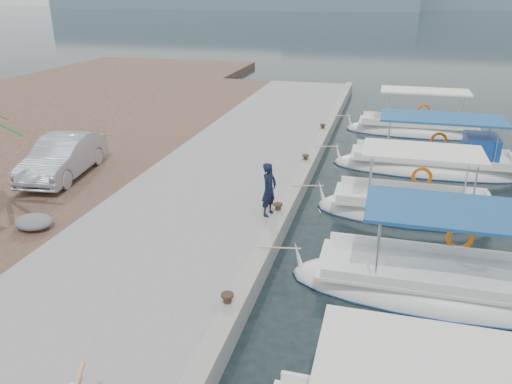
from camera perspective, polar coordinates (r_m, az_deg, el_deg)
ground at (r=14.06m, az=2.56°, el=-6.93°), size 400.00×400.00×0.00m
concrete_quay at (r=19.08m, az=-3.00°, el=1.92°), size 6.00×40.00×0.50m
quay_curb at (r=18.35m, az=5.28°, el=2.06°), size 0.44×40.00×0.12m
cobblestone_strip at (r=21.08m, az=-16.08°, el=3.04°), size 4.00×40.00×0.50m
fishing_caique_b at (r=13.05m, az=20.91°, el=-10.39°), size 7.53×2.38×2.83m
fishing_caique_c at (r=16.98m, az=17.22°, el=-2.17°), size 6.05×2.19×2.83m
fishing_caique_d at (r=21.46m, az=19.60°, el=2.76°), size 7.82×2.34×2.83m
fishing_caique_e at (r=26.94m, az=17.87°, el=6.62°), size 7.11×2.05×2.83m
mooring_bollards at (r=15.13m, az=2.53°, el=-1.80°), size 0.28×20.28×0.33m
fisherman at (r=14.81m, az=1.50°, el=0.29°), size 0.56×0.69×1.64m
parked_car at (r=19.36m, az=-21.21°, el=3.76°), size 2.12×4.56×1.45m
tarp_bundle at (r=15.54m, az=-24.07°, el=-3.13°), size 1.10×0.90×0.40m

